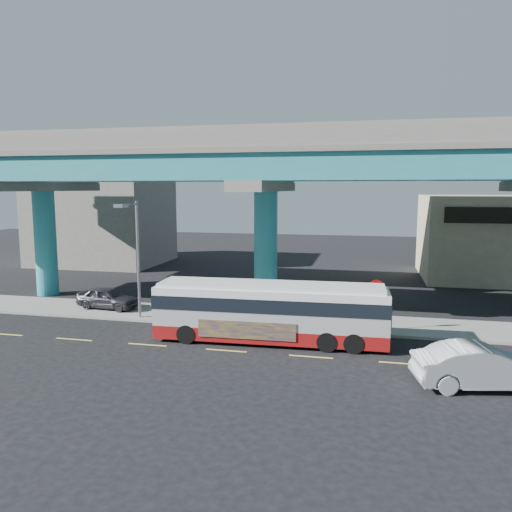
% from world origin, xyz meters
% --- Properties ---
extents(ground, '(120.00, 120.00, 0.00)m').
position_xyz_m(ground, '(0.00, 0.00, 0.00)').
color(ground, black).
rests_on(ground, ground).
extents(sidewalk, '(70.00, 4.00, 0.15)m').
position_xyz_m(sidewalk, '(0.00, 5.50, 0.07)').
color(sidewalk, gray).
rests_on(sidewalk, ground).
extents(lane_markings, '(58.00, 0.12, 0.01)m').
position_xyz_m(lane_markings, '(-0.00, -0.30, 0.01)').
color(lane_markings, '#D8C64C').
rests_on(lane_markings, ground).
extents(viaduct, '(52.00, 12.40, 11.70)m').
position_xyz_m(viaduct, '(-0.00, 9.11, 9.14)').
color(viaduct, teal).
rests_on(viaduct, ground).
extents(building_beige, '(14.00, 10.23, 7.00)m').
position_xyz_m(building_beige, '(18.00, 22.98, 3.51)').
color(building_beige, '#C3AE8B').
rests_on(building_beige, ground).
extents(building_concrete, '(12.00, 10.00, 9.00)m').
position_xyz_m(building_concrete, '(-20.00, 24.00, 4.50)').
color(building_concrete, gray).
rests_on(building_concrete, ground).
extents(transit_bus, '(11.59, 2.87, 2.95)m').
position_xyz_m(transit_bus, '(1.76, 1.55, 1.62)').
color(transit_bus, maroon).
rests_on(transit_bus, ground).
extents(sedan, '(3.75, 5.78, 1.68)m').
position_xyz_m(sedan, '(10.76, -2.38, 0.84)').
color(sedan, '#BABABF').
rests_on(sedan, ground).
extents(parked_car, '(2.40, 4.25, 1.33)m').
position_xyz_m(parked_car, '(-9.36, 5.56, 0.82)').
color(parked_car, '#2D2C31').
rests_on(parked_car, sidewalk).
extents(street_lamp, '(0.50, 2.25, 6.75)m').
position_xyz_m(street_lamp, '(-6.45, 3.47, 4.60)').
color(street_lamp, gray).
rests_on(street_lamp, sidewalk).
extents(stop_sign, '(0.82, 0.13, 2.74)m').
position_xyz_m(stop_sign, '(6.88, 4.18, 2.14)').
color(stop_sign, gray).
rests_on(stop_sign, sidewalk).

